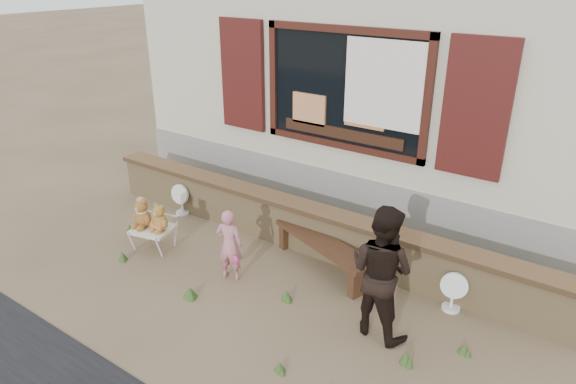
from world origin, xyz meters
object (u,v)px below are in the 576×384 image
Objects in this scene: teddy_bear_left at (143,212)px; adult at (381,272)px; child at (229,245)px; teddy_bear_right at (160,217)px; folding_chair at (153,230)px; bench at (323,248)px.

adult is at bearing -9.90° from teddy_bear_left.
child is at bearing -9.87° from teddy_bear_left.
child is (1.21, 0.02, -0.04)m from teddy_bear_right.
child is (1.48, 0.09, -0.06)m from teddy_bear_left.
child is 1.99m from adult.
teddy_bear_right is (0.14, 0.03, 0.22)m from folding_chair.
bench is 2.70× the size of folding_chair.
bench is 1.41m from adult.
teddy_bear_left is at bearing -14.11° from child.
teddy_bear_right is 1.21m from child.
adult is at bearing 165.84° from child.
teddy_bear_left is 3.47m from adult.
teddy_bear_right is at bearing 10.65° from adult.
folding_chair is 0.26m from teddy_bear_right.
folding_chair is at bearing -138.32° from bench.
teddy_bear_right is 0.41× the size of child.
bench is 2.36m from folding_chair.
teddy_bear_left is at bearing -138.82° from bench.
adult reaches higher than teddy_bear_right.
child reaches higher than teddy_bear_right.
bench is at bearing 8.94° from folding_chair.
teddy_bear_right is at bearing -16.38° from child.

